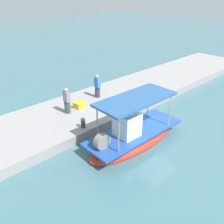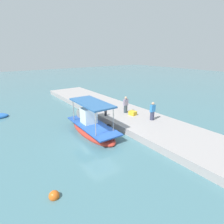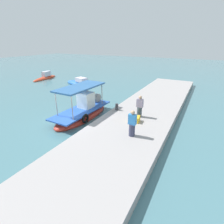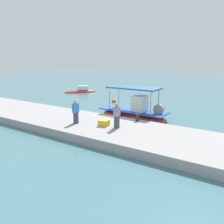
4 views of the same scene
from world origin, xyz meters
name	(u,v)px [view 2 (image 2 of 4)]	position (x,y,z in m)	size (l,w,h in m)	color
ground_plane	(100,140)	(0.00, 0.00, 0.00)	(120.00, 120.00, 0.00)	slate
dock_quay	(144,123)	(0.00, -4.70, 0.28)	(36.00, 5.09, 0.55)	#A19A99
main_fishing_boat	(92,127)	(1.55, -0.19, 0.47)	(6.05, 2.19, 3.00)	red
fisherman_near_bollard	(126,105)	(2.64, -4.74, 1.31)	(0.39, 0.48, 1.66)	#3A474F
fisherman_by_crate	(152,112)	(-0.34, -5.35, 1.30)	(0.38, 0.47, 1.65)	#373A54
mooring_bollard	(106,113)	(3.06, -2.61, 0.83)	(0.24, 0.24, 0.54)	#2D2D33
cargo_crate	(133,113)	(1.66, -4.82, 0.75)	(0.67, 0.54, 0.39)	gold
marker_buoy	(54,196)	(-3.64, 4.85, 0.10)	(0.50, 0.50, 0.50)	orange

